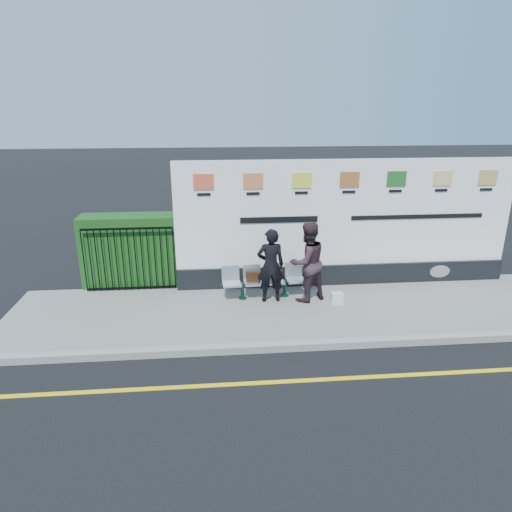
{
  "coord_description": "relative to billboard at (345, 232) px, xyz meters",
  "views": [
    {
      "loc": [
        -2.55,
        -6.33,
        4.37
      ],
      "look_at": [
        -1.73,
        2.76,
        1.25
      ],
      "focal_mm": 32.0,
      "sensor_mm": 36.0,
      "label": 1
    }
  ],
  "objects": [
    {
      "name": "ground",
      "position": [
        -0.5,
        -3.85,
        -1.42
      ],
      "size": [
        80.0,
        80.0,
        0.0
      ],
      "primitive_type": "plane",
      "color": "black"
    },
    {
      "name": "pavement",
      "position": [
        -0.5,
        -1.35,
        -1.36
      ],
      "size": [
        14.0,
        3.0,
        0.12
      ],
      "primitive_type": "cube",
      "color": "gray",
      "rests_on": "ground"
    },
    {
      "name": "kerb",
      "position": [
        -0.5,
        -2.85,
        -1.35
      ],
      "size": [
        14.0,
        0.18,
        0.14
      ],
      "primitive_type": "cube",
      "color": "gray",
      "rests_on": "ground"
    },
    {
      "name": "yellow_line",
      "position": [
        -0.5,
        -3.85,
        -1.42
      ],
      "size": [
        14.0,
        0.1,
        0.01
      ],
      "primitive_type": "cube",
      "color": "yellow",
      "rests_on": "ground"
    },
    {
      "name": "billboard",
      "position": [
        0.0,
        0.0,
        0.0
      ],
      "size": [
        8.0,
        0.3,
        3.0
      ],
      "color": "black",
      "rests_on": "pavement"
    },
    {
      "name": "hedge",
      "position": [
        -5.08,
        0.45,
        -0.45
      ],
      "size": [
        2.35,
        0.7,
        1.7
      ],
      "primitive_type": "cube",
      "color": "#194C17",
      "rests_on": "pavement"
    },
    {
      "name": "railing",
      "position": [
        -5.08,
        -0.0,
        -0.53
      ],
      "size": [
        2.05,
        0.06,
        1.54
      ],
      "primitive_type": null,
      "color": "black",
      "rests_on": "pavement"
    },
    {
      "name": "bench",
      "position": [
        -2.01,
        -0.7,
        -1.1
      ],
      "size": [
        1.89,
        0.63,
        0.4
      ],
      "primitive_type": null,
      "rotation": [
        0.0,
        0.0,
        0.07
      ],
      "color": "#ABB1B4",
      "rests_on": "pavement"
    },
    {
      "name": "woman_left",
      "position": [
        -1.89,
        -0.9,
        -0.47
      ],
      "size": [
        0.62,
        0.42,
        1.67
      ],
      "primitive_type": "imported",
      "rotation": [
        0.0,
        0.0,
        3.18
      ],
      "color": "black",
      "rests_on": "pavement"
    },
    {
      "name": "woman_right",
      "position": [
        -1.08,
        -0.92,
        -0.4
      ],
      "size": [
        1.07,
        0.98,
        1.79
      ],
      "primitive_type": "imported",
      "rotation": [
        0.0,
        0.0,
        3.56
      ],
      "color": "#37242B",
      "rests_on": "pavement"
    },
    {
      "name": "handbag_brown",
      "position": [
        -2.25,
        -0.72,
        -0.78
      ],
      "size": [
        0.33,
        0.18,
        0.24
      ],
      "primitive_type": "cube",
      "rotation": [
        0.0,
        0.0,
        -0.15
      ],
      "color": "black",
      "rests_on": "bench"
    },
    {
      "name": "carrier_bag_white",
      "position": [
        -0.45,
        -1.2,
        -1.17
      ],
      "size": [
        0.26,
        0.15,
        0.26
      ],
      "primitive_type": "cube",
      "color": "silver",
      "rests_on": "pavement"
    }
  ]
}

